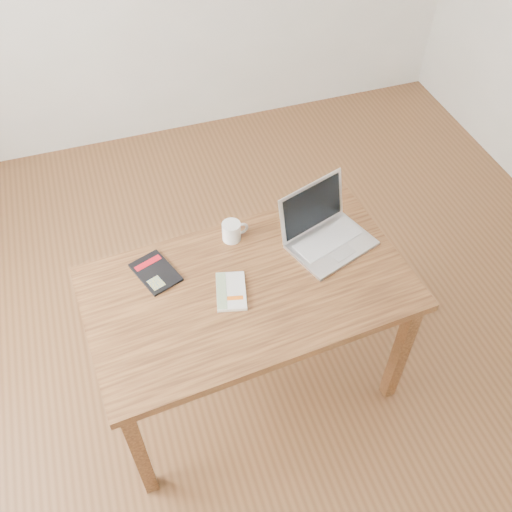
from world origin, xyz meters
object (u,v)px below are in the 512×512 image
object	(u,v)px
desk	(249,299)
black_guidebook	(155,272)
white_guidebook	(231,291)
coffee_mug	(232,231)
laptop	(325,231)

from	to	relation	value
desk	black_guidebook	xyz separation A→B (m)	(-0.34, 0.19, 0.10)
black_guidebook	white_guidebook	bearing A→B (deg)	-56.52
white_guidebook	desk	bearing A→B (deg)	20.32
white_guidebook	coffee_mug	bearing A→B (deg)	85.72
laptop	coffee_mug	xyz separation A→B (m)	(-0.37, 0.13, -0.01)
desk	laptop	world-z (taller)	laptop
black_guidebook	laptop	bearing A→B (deg)	-23.49
desk	white_guidebook	world-z (taller)	white_guidebook
white_guidebook	coffee_mug	world-z (taller)	coffee_mug
white_guidebook	laptop	bearing A→B (deg)	31.88
desk	black_guidebook	world-z (taller)	black_guidebook
desk	coffee_mug	world-z (taller)	coffee_mug
desk	black_guidebook	bearing A→B (deg)	147.50
desk	coffee_mug	xyz separation A→B (m)	(0.01, 0.28, 0.13)
desk	white_guidebook	bearing A→B (deg)	-177.45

